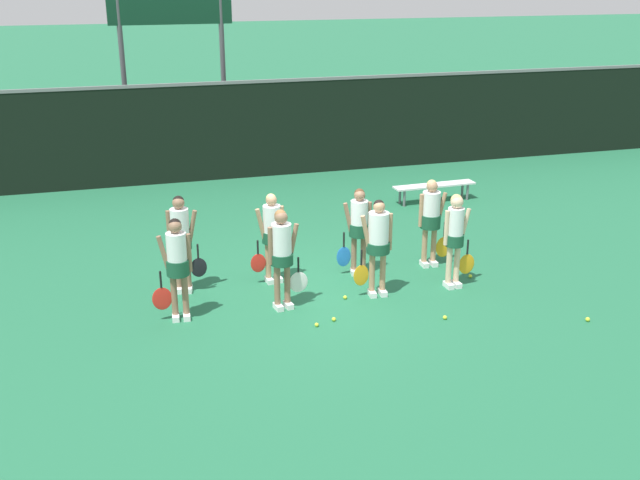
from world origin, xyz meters
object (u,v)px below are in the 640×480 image
(bench_courtside, at_px, (434,187))
(tennis_ball_4, at_px, (445,317))
(tennis_ball_3, at_px, (334,319))
(player_2, at_px, (378,240))
(tennis_ball_2, at_px, (317,325))
(player_0, at_px, (177,261))
(player_6, at_px, (359,225))
(tennis_ball_5, at_px, (345,297))
(player_4, at_px, (181,236))
(scoreboard, at_px, (170,8))
(player_1, at_px, (282,251))
(tennis_ball_0, at_px, (470,276))
(tennis_ball_1, at_px, (588,319))
(player_3, at_px, (455,233))
(player_7, at_px, (431,216))
(player_5, at_px, (272,231))

(bench_courtside, relative_size, tennis_ball_4, 30.87)
(tennis_ball_3, bearing_deg, player_2, 37.73)
(player_2, relative_size, tennis_ball_2, 26.41)
(player_0, bearing_deg, tennis_ball_4, -12.03)
(player_6, xyz_separation_m, tennis_ball_5, (-0.58, -1.03, -0.91))
(bench_courtside, relative_size, player_4, 1.19)
(scoreboard, relative_size, player_2, 3.30)
(bench_courtside, height_order, player_1, player_1)
(tennis_ball_0, xyz_separation_m, tennis_ball_3, (-2.91, -1.01, 0.00))
(bench_courtside, relative_size, tennis_ball_3, 30.73)
(tennis_ball_1, height_order, tennis_ball_2, tennis_ball_1)
(tennis_ball_1, bearing_deg, tennis_ball_4, 161.94)
(player_0, height_order, player_3, player_3)
(player_3, height_order, player_7, player_3)
(player_2, height_order, tennis_ball_3, player_2)
(player_3, height_order, player_5, player_3)
(tennis_ball_1, bearing_deg, scoreboard, 113.07)
(player_5, bearing_deg, player_3, -25.60)
(scoreboard, xyz_separation_m, player_4, (-0.91, -9.03, -3.29))
(player_3, bearing_deg, tennis_ball_2, -165.37)
(player_1, relative_size, tennis_ball_0, 25.87)
(player_0, height_order, player_5, player_0)
(tennis_ball_5, bearing_deg, player_4, 156.79)
(player_2, bearing_deg, bench_courtside, 59.32)
(player_7, bearing_deg, player_1, -159.49)
(tennis_ball_5, bearing_deg, player_5, 132.56)
(player_3, height_order, player_6, player_3)
(player_5, distance_m, tennis_ball_5, 1.75)
(tennis_ball_3, bearing_deg, player_1, 132.41)
(player_0, distance_m, tennis_ball_2, 2.40)
(tennis_ball_2, bearing_deg, player_3, 17.36)
(bench_courtside, bearing_deg, player_2, -126.67)
(tennis_ball_2, relative_size, tennis_ball_3, 0.96)
(scoreboard, bearing_deg, player_0, -96.16)
(player_1, relative_size, player_5, 1.04)
(scoreboard, bearing_deg, tennis_ball_0, -67.22)
(player_2, height_order, tennis_ball_1, player_2)
(player_1, distance_m, player_2, 1.67)
(player_6, height_order, player_7, player_7)
(player_3, relative_size, player_4, 0.98)
(scoreboard, distance_m, player_1, 10.71)
(tennis_ball_4, bearing_deg, player_1, 154.20)
(player_1, xyz_separation_m, player_3, (3.08, 0.03, -0.01))
(scoreboard, bearing_deg, tennis_ball_3, -83.50)
(scoreboard, relative_size, bench_courtside, 2.72)
(player_2, bearing_deg, player_1, -174.48)
(scoreboard, height_order, player_7, scoreboard)
(tennis_ball_3, bearing_deg, player_4, 139.11)
(scoreboard, distance_m, tennis_ball_0, 11.54)
(tennis_ball_2, bearing_deg, player_7, 34.65)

